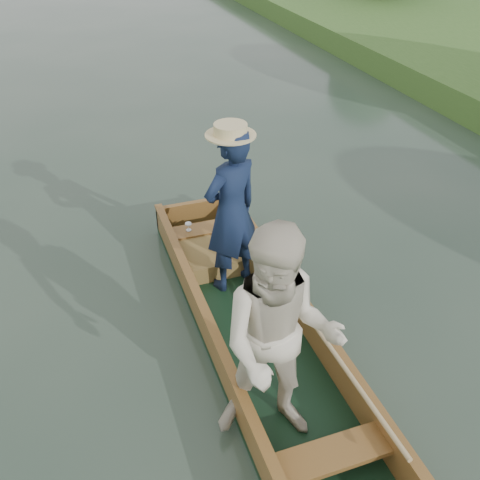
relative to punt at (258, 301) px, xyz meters
name	(u,v)px	position (x,y,z in m)	size (l,w,h in m)	color
ground	(259,344)	(0.11, 0.23, -0.82)	(120.00, 120.00, 0.00)	#283D30
punt	(258,301)	(0.00, 0.00, 0.00)	(1.42, 5.00, 2.15)	black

